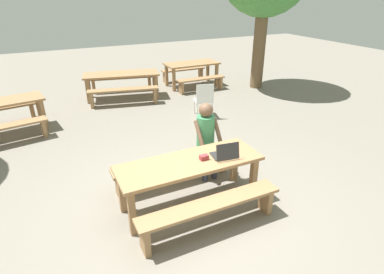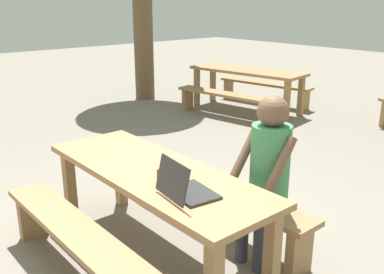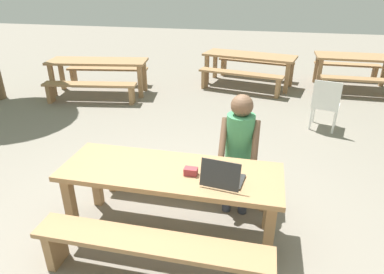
{
  "view_description": "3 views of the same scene",
  "coord_description": "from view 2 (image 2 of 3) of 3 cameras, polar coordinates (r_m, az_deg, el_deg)",
  "views": [
    {
      "loc": [
        -1.69,
        -3.57,
        3.02
      ],
      "look_at": [
        0.16,
        0.25,
        1.0
      ],
      "focal_mm": 29.33,
      "sensor_mm": 36.0,
      "label": 1
    },
    {
      "loc": [
        2.55,
        -1.79,
        2.0
      ],
      "look_at": [
        0.16,
        0.25,
        1.0
      ],
      "focal_mm": 40.6,
      "sensor_mm": 36.0,
      "label": 2
    },
    {
      "loc": [
        0.8,
        -2.66,
        2.42
      ],
      "look_at": [
        0.16,
        0.25,
        1.0
      ],
      "focal_mm": 31.29,
      "sensor_mm": 36.0,
      "label": 3
    }
  ],
  "objects": [
    {
      "name": "ground_plane",
      "position": [
        3.71,
        -4.7,
        -15.03
      ],
      "size": [
        30.0,
        30.0,
        0.0
      ],
      "primitive_type": "plane",
      "color": "gray"
    },
    {
      "name": "person_seated",
      "position": [
        3.33,
        9.82,
        -3.98
      ],
      "size": [
        0.41,
        0.41,
        1.34
      ],
      "color": "#333847",
      "rests_on": "ground"
    },
    {
      "name": "picnic_table_rear",
      "position": [
        8.15,
        7.21,
        8.02
      ],
      "size": [
        2.25,
        1.05,
        0.76
      ],
      "rotation": [
        0.0,
        0.0,
        0.16
      ],
      "color": "#9E754C",
      "rests_on": "ground"
    },
    {
      "name": "bench_far",
      "position": [
        3.9,
        2.96,
        -7.44
      ],
      "size": [
        2.05,
        0.3,
        0.45
      ],
      "color": "#9E754C",
      "rests_on": "ground"
    },
    {
      "name": "picnic_table_front",
      "position": [
        3.4,
        -4.97,
        -5.96
      ],
      "size": [
        2.14,
        0.74,
        0.75
      ],
      "color": "#9E754C",
      "rests_on": "ground"
    },
    {
      "name": "laptop",
      "position": [
        2.89,
        -1.01,
        -6.66
      ],
      "size": [
        0.39,
        0.36,
        0.27
      ],
      "rotation": [
        0.0,
        0.0,
        3.01
      ],
      "color": "#2D2D2D",
      "rests_on": "picnic_table_front"
    },
    {
      "name": "bench_rear_south",
      "position": [
        7.67,
        4.38,
        5.07
      ],
      "size": [
        1.97,
        0.61,
        0.43
      ],
      "rotation": [
        0.0,
        0.0,
        0.16
      ],
      "color": "#9E754C",
      "rests_on": "ground"
    },
    {
      "name": "bench_near",
      "position": [
        3.25,
        -14.39,
        -13.53
      ],
      "size": [
        2.05,
        0.3,
        0.45
      ],
      "color": "#9E754C",
      "rests_on": "ground"
    },
    {
      "name": "bench_rear_north",
      "position": [
        8.76,
        9.53,
        6.46
      ],
      "size": [
        1.97,
        0.61,
        0.43
      ],
      "rotation": [
        0.0,
        0.0,
        0.16
      ],
      "color": "#9E754C",
      "rests_on": "ground"
    },
    {
      "name": "small_pouch",
      "position": [
        3.17,
        -3.41,
        -4.97
      ],
      "size": [
        0.12,
        0.08,
        0.07
      ],
      "color": "#993338",
      "rests_on": "picnic_table_front"
    }
  ]
}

